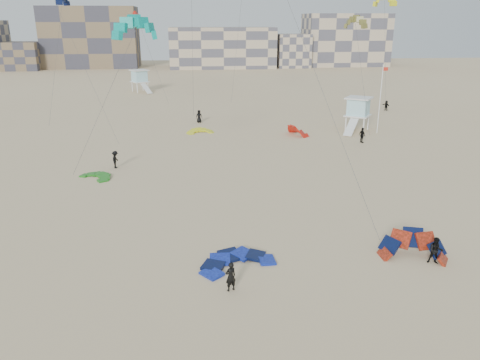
{
  "coord_description": "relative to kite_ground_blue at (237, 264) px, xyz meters",
  "views": [
    {
      "loc": [
        -0.51,
        -20.54,
        13.76
      ],
      "look_at": [
        2.35,
        6.0,
        4.67
      ],
      "focal_mm": 35.0,
      "sensor_mm": 36.0,
      "label": 1
    }
  ],
  "objects": [
    {
      "name": "condo_east",
      "position": [
        48.06,
        127.88,
        8.0
      ],
      "size": [
        26.0,
        14.0,
        16.0
      ],
      "primitive_type": "cube",
      "color": "#BEAA8B",
      "rests_on": "ground"
    },
    {
      "name": "kitesurfer_d",
      "position": [
        17.82,
        27.76,
        0.91
      ],
      "size": [
        0.72,
        1.15,
        1.82
      ],
      "primitive_type": "imported",
      "rotation": [
        0.0,
        0.0,
        1.85
      ],
      "color": "black",
      "rests_on": "ground"
    },
    {
      "name": "kitesurfer_e",
      "position": [
        -1.2,
        41.56,
        0.9
      ],
      "size": [
        0.92,
        0.64,
        1.8
      ],
      "primitive_type": "imported",
      "rotation": [
        0.0,
        0.0,
        0.08
      ],
      "color": "black",
      "rests_on": "ground"
    },
    {
      "name": "kite_fly_yellow",
      "position": [
        27.4,
        48.16,
        16.64
      ],
      "size": [
        4.98,
        5.02,
        16.83
      ],
      "rotation": [
        0.0,
        0.0,
        -1.0
      ],
      "color": "#F9FF1B",
      "rests_on": "ground"
    },
    {
      "name": "condo_fill_left",
      "position": [
        -51.94,
        123.88,
        4.0
      ],
      "size": [
        12.0,
        10.0,
        8.0
      ],
      "primitive_type": "cube",
      "color": "brown",
      "rests_on": "ground"
    },
    {
      "name": "kitesurfer_b",
      "position": [
        11.79,
        -1.14,
        0.84
      ],
      "size": [
        0.98,
        0.87,
        1.67
      ],
      "primitive_type": "imported",
      "rotation": [
        0.0,
        0.0,
        -0.34
      ],
      "color": "black",
      "rests_on": "ground"
    },
    {
      "name": "condo_fill_right",
      "position": [
        30.06,
        123.88,
        5.0
      ],
      "size": [
        10.0,
        10.0,
        10.0
      ],
      "primitive_type": "cube",
      "color": "#BEAA8B",
      "rests_on": "ground"
    },
    {
      "name": "kite_ground_orange",
      "position": [
        10.84,
        -0.28,
        0.0
      ],
      "size": [
        5.1,
        5.06,
        4.1
      ],
      "primitive_type": null,
      "rotation": [
        0.89,
        0.0,
        -0.3
      ],
      "color": "red",
      "rests_on": "ground"
    },
    {
      "name": "kitesurfer_f",
      "position": [
        29.22,
        47.95,
        0.8
      ],
      "size": [
        1.02,
        1.56,
        1.61
      ],
      "primitive_type": "imported",
      "rotation": [
        0.0,
        0.0,
        -1.17
      ],
      "color": "black",
      "rests_on": "ground"
    },
    {
      "name": "kite_ground_red_far",
      "position": [
        11.1,
        32.5,
        0.0
      ],
      "size": [
        4.54,
        4.5,
        3.6
      ],
      "primitive_type": null,
      "rotation": [
        0.82,
        0.0,
        1.92
      ],
      "color": "#D20002",
      "rests_on": "ground"
    },
    {
      "name": "ground",
      "position": [
        -1.94,
        -4.12,
        0.0
      ],
      "size": [
        320.0,
        320.0,
        0.0
      ],
      "primitive_type": "plane",
      "color": "beige",
      "rests_on": "ground"
    },
    {
      "name": "kite_fly_olive",
      "position": [
        19.18,
        36.98,
        13.47
      ],
      "size": [
        4.22,
        11.69,
        13.55
      ],
      "rotation": [
        0.0,
        0.0,
        -0.79
      ],
      "color": "olive",
      "rests_on": "ground"
    },
    {
      "name": "kite_ground_green",
      "position": [
        -11.29,
        17.59,
        0.0
      ],
      "size": [
        4.32,
        4.33,
        0.76
      ],
      "primitive_type": null,
      "rotation": [
        0.09,
        0.0,
        -0.72
      ],
      "color": "#287F1A",
      "rests_on": "ground"
    },
    {
      "name": "lifeguard_tower_far",
      "position": [
        -12.46,
        73.73,
        2.2
      ],
      "size": [
        4.29,
        6.66,
        4.43
      ],
      "rotation": [
        0.0,
        0.0,
        0.54
      ],
      "color": "white",
      "rests_on": "ground"
    },
    {
      "name": "kitesurfer_c",
      "position": [
        -9.91,
        20.5,
        0.86
      ],
      "size": [
        0.8,
        1.2,
        1.73
      ],
      "primitive_type": "imported",
      "rotation": [
        0.0,
        0.0,
        1.42
      ],
      "color": "black",
      "rests_on": "ground"
    },
    {
      "name": "kite_fly_navy",
      "position": [
        -20.11,
        49.23,
        16.57
      ],
      "size": [
        3.53,
        14.01,
        16.67
      ],
      "rotation": [
        0.0,
        0.0,
        1.44
      ],
      "color": "#07103E",
      "rests_on": "ground"
    },
    {
      "name": "condo_west_b",
      "position": [
        -31.94,
        129.88,
        9.0
      ],
      "size": [
        28.0,
        14.0,
        18.0
      ],
      "primitive_type": "cube",
      "color": "brown",
      "rests_on": "ground"
    },
    {
      "name": "kite_fly_teal_a",
      "position": [
        -6.48,
        14.39,
        13.08
      ],
      "size": [
        8.57,
        4.39,
        13.27
      ],
      "rotation": [
        0.0,
        0.0,
        0.38
      ],
      "color": "#0BABA1",
      "rests_on": "ground"
    },
    {
      "name": "flagpole",
      "position": [
        21.61,
        32.5,
        4.53
      ],
      "size": [
        0.7,
        0.11,
        8.67
      ],
      "color": "white",
      "rests_on": "ground"
    },
    {
      "name": "kite_ground_yellow",
      "position": [
        -1.23,
        35.09,
        0.0
      ],
      "size": [
        3.92,
        4.08,
        1.62
      ],
      "primitive_type": null,
      "rotation": [
        0.24,
        0.0,
        0.2
      ],
      "color": "#F9FF1B",
      "rests_on": "ground"
    },
    {
      "name": "condo_mid",
      "position": [
        8.06,
        125.88,
        6.0
      ],
      "size": [
        32.0,
        16.0,
        12.0
      ],
      "primitive_type": "cube",
      "color": "#BEAA8B",
      "rests_on": "ground"
    },
    {
      "name": "kite_fly_red",
      "position": [
        -10.03,
        52.35,
        14.3
      ],
      "size": [
        5.88,
        3.36,
        14.54
      ],
      "rotation": [
        0.0,
        0.0,
        1.75
      ],
      "color": "#D20002",
      "rests_on": "ground"
    },
    {
      "name": "kite_ground_blue",
      "position": [
        0.0,
        0.0,
        0.0
      ],
      "size": [
        5.47,
        5.6,
        1.1
      ],
      "primitive_type": null,
      "rotation": [
        0.1,
        0.0,
        0.36
      ],
      "color": "#1935C1",
      "rests_on": "ground"
    },
    {
      "name": "kitesurfer_main",
      "position": [
        -0.6,
        -2.8,
        0.84
      ],
      "size": [
        0.72,
        0.61,
        1.68
      ],
      "primitive_type": "imported",
      "rotation": [
        0.0,
        0.0,
        3.55
      ],
      "color": "black",
      "rests_on": "ground"
    },
    {
      "name": "lifeguard_tower_near",
      "position": [
        19.51,
        34.3,
        2.17
      ],
      "size": [
        4.31,
        6.58,
        4.37
      ],
      "rotation": [
        0.0,
        0.0,
        -0.61
      ],
      "color": "white",
      "rests_on": "ground"
    }
  ]
}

